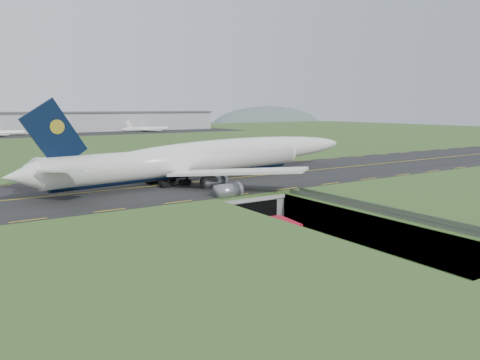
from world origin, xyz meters
TOP-DOWN VIEW (x-y plane):
  - ground at (0.00, 0.00)m, footprint 900.00×900.00m
  - airfield_deck at (0.00, 0.00)m, footprint 800.00×800.00m
  - trench_road at (0.00, -7.50)m, footprint 12.00×75.00m
  - taxiway at (0.00, 33.00)m, footprint 800.00×44.00m
  - tunnel_portal at (0.00, 16.71)m, footprint 17.00×22.30m
  - guideway at (11.00, -19.11)m, footprint 3.00×53.00m
  - jumbo_jet at (4.26, 34.55)m, footprint 104.15×64.79m
  - shuttle_tram at (-1.13, -3.45)m, footprint 4.45×8.90m
  - cargo_terminal at (-0.03, 299.41)m, footprint 320.00×67.00m
  - distant_hills at (64.38, 430.00)m, footprint 700.00×91.00m

SIDE VIEW (x-z plane):
  - distant_hills at x=64.38m, z-range -34.00..26.00m
  - ground at x=0.00m, z-range 0.00..0.00m
  - trench_road at x=0.00m, z-range 0.00..0.20m
  - shuttle_tram at x=-1.13m, z-range 0.16..3.61m
  - airfield_deck at x=0.00m, z-range 0.00..6.00m
  - tunnel_portal at x=0.00m, z-range 0.33..6.33m
  - guideway at x=11.00m, z-range 1.80..8.85m
  - taxiway at x=0.00m, z-range 6.00..6.18m
  - jumbo_jet at x=4.26m, z-range 1.03..22.64m
  - cargo_terminal at x=-0.03m, z-range 6.16..21.76m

